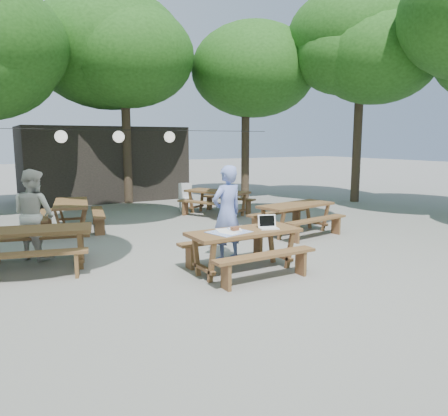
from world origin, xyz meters
TOP-DOWN VIEW (x-y plane):
  - ground at (0.00, 0.00)m, footprint 80.00×80.00m
  - pavilion at (0.50, 10.50)m, footprint 6.00×3.00m
  - main_picnic_table at (0.04, -0.38)m, footprint 2.00×1.58m
  - picnic_table_nw at (-3.14, 1.63)m, footprint 2.23×2.00m
  - picnic_table_ne at (2.87, 1.64)m, footprint 2.11×1.84m
  - picnic_table_far_w at (-1.87, 4.77)m, footprint 1.94×2.19m
  - picnic_table_far_e at (2.56, 5.07)m, footprint 2.26×2.40m
  - woman at (0.19, 0.46)m, footprint 0.73×0.53m
  - second_person at (-3.01, 2.44)m, footprint 1.02×1.08m
  - plastic_chair at (2.04, 6.23)m, footprint 0.56×0.56m
  - laptop at (0.51, -0.44)m, footprint 0.39×0.35m
  - tabletop_clutter at (-0.24, -0.37)m, footprint 0.76×0.68m
  - paper_lanterns at (-0.19, 6.00)m, footprint 9.00×0.34m

SIDE VIEW (x-z plane):
  - ground at x=0.00m, z-range 0.00..0.00m
  - plastic_chair at x=2.04m, z-range -0.19..0.71m
  - main_picnic_table at x=0.04m, z-range 0.01..0.76m
  - picnic_table_nw at x=-3.14m, z-range 0.01..0.76m
  - picnic_table_ne at x=2.87m, z-range 0.01..0.76m
  - picnic_table_far_w at x=-1.87m, z-range 0.01..0.76m
  - picnic_table_far_e at x=2.56m, z-range 0.01..0.76m
  - tabletop_clutter at x=-0.24m, z-range 0.72..0.80m
  - laptop at x=0.51m, z-range 0.69..0.93m
  - second_person at x=-3.01m, z-range 0.00..1.76m
  - woman at x=0.19m, z-range 0.00..1.84m
  - pavilion at x=0.50m, z-range 0.00..2.80m
  - paper_lanterns at x=-0.19m, z-range 2.21..2.59m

